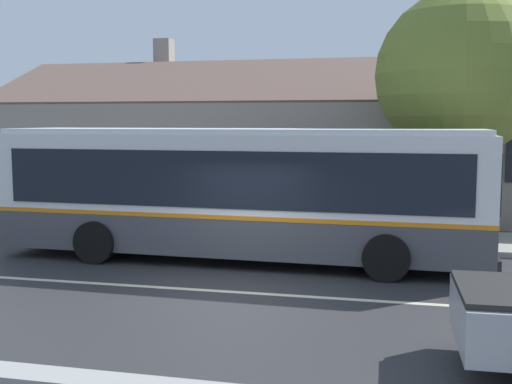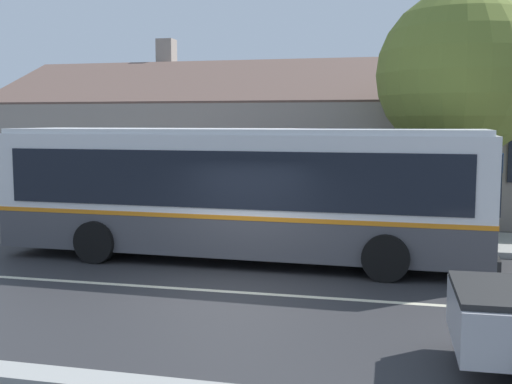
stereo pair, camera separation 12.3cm
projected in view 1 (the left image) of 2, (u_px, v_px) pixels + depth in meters
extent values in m
plane|color=#2D2D30|center=(228.00, 292.00, 12.57)|extent=(300.00, 300.00, 0.00)
cube|color=#9E9E99|center=(285.00, 235.00, 18.37)|extent=(60.00, 3.00, 0.15)
cube|color=beige|center=(228.00, 292.00, 12.57)|extent=(60.00, 0.16, 0.01)
cube|color=gray|center=(299.00, 156.00, 25.35)|extent=(21.71, 9.36, 3.92)
cube|color=brown|center=(289.00, 80.00, 22.77)|extent=(22.31, 4.74, 1.90)
cube|color=brown|center=(308.00, 86.00, 27.30)|extent=(22.31, 4.74, 1.90)
cube|color=gray|center=(164.00, 54.00, 27.14)|extent=(0.70, 0.70, 1.20)
cube|color=black|center=(63.00, 155.00, 22.49)|extent=(1.10, 0.06, 1.30)
cube|color=black|center=(275.00, 157.00, 20.77)|extent=(1.10, 0.06, 1.30)
cube|color=#4C3323|center=(376.00, 194.00, 20.15)|extent=(1.00, 0.06, 2.10)
cube|color=#47474C|center=(239.00, 230.00, 15.42)|extent=(11.56, 2.80, 0.89)
cube|color=orange|center=(239.00, 210.00, 15.37)|extent=(11.58, 2.82, 0.10)
cube|color=white|center=(239.00, 171.00, 15.27)|extent=(11.56, 2.80, 1.77)
cube|color=white|center=(239.00, 131.00, 15.16)|extent=(11.33, 2.67, 0.12)
cube|color=black|center=(252.00, 171.00, 16.49)|extent=(10.58, 0.31, 1.27)
cube|color=black|center=(223.00, 180.00, 14.06)|extent=(10.58, 0.31, 1.27)
cube|color=black|center=(495.00, 181.00, 13.82)|extent=(0.10, 2.20, 1.27)
cube|color=black|center=(497.00, 142.00, 13.73)|extent=(0.09, 1.75, 0.24)
cube|color=black|center=(493.00, 256.00, 14.00)|extent=(0.15, 2.50, 0.28)
cube|color=#B21919|center=(200.00, 220.00, 17.01)|extent=(3.22, 0.11, 0.62)
cube|color=black|center=(432.00, 198.00, 15.43)|extent=(0.90, 0.05, 2.41)
cylinder|color=black|center=(392.00, 237.00, 15.75)|extent=(1.01, 0.31, 1.00)
cylinder|color=black|center=(386.00, 258.00, 13.35)|extent=(1.01, 0.31, 1.00)
cylinder|color=black|center=(140.00, 226.00, 17.45)|extent=(1.01, 0.31, 1.00)
cylinder|color=black|center=(95.00, 242.00, 15.05)|extent=(1.01, 0.31, 1.00)
cube|color=brown|center=(4.00, 209.00, 20.06)|extent=(1.58, 0.10, 0.04)
cube|color=brown|center=(1.00, 209.00, 19.92)|extent=(1.58, 0.10, 0.04)
cube|color=black|center=(20.00, 217.00, 19.80)|extent=(0.08, 0.43, 0.45)
cylinder|color=#4C3828|center=(455.00, 185.00, 17.90)|extent=(0.33, 0.33, 3.12)
sphere|color=olive|center=(459.00, 74.00, 17.56)|extent=(4.56, 4.56, 4.56)
cylinder|color=gray|center=(493.00, 201.00, 16.02)|extent=(0.07, 0.07, 2.40)
cube|color=#1959A5|center=(494.00, 163.00, 15.89)|extent=(0.36, 0.03, 0.48)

